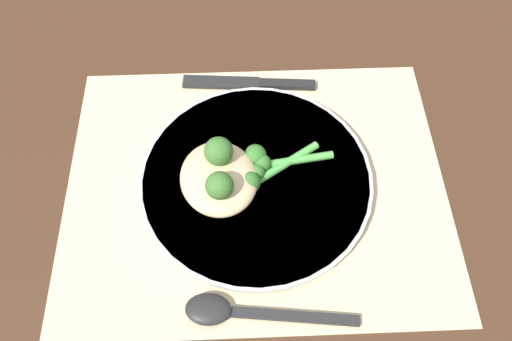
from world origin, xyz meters
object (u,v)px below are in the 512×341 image
plate (256,180)px  spoon (230,311)px  broccoli_stalk_front (264,161)px  knife (251,83)px  broccoli_stalk_right (252,178)px  chicken_fillet (219,178)px

plate → spoon: bearing=-102.1°
broccoli_stalk_front → plate: bearing=139.6°
knife → spoon: spoon is taller
plate → broccoli_stalk_front: size_ratio=2.54×
knife → broccoli_stalk_front: bearing=-171.0°
spoon → knife: bearing=0.5°
plate → broccoli_stalk_front: (0.01, 0.02, 0.02)m
broccoli_stalk_right → knife: bearing=-34.1°
broccoli_stalk_front → spoon: size_ratio=0.60×
plate → broccoli_stalk_front: 0.02m
plate → knife: size_ratio=1.53×
plate → broccoli_stalk_right: broccoli_stalk_right is taller
knife → spoon: size_ratio=0.99×
chicken_fillet → spoon: (0.01, -0.14, -0.02)m
broccoli_stalk_right → spoon: bearing=135.9°
broccoli_stalk_right → broccoli_stalk_front: (0.01, 0.02, -0.00)m
broccoli_stalk_front → knife: size_ratio=0.60×
chicken_fillet → broccoli_stalk_front: (0.05, 0.02, -0.00)m
chicken_fillet → broccoli_stalk_front: bearing=24.9°
chicken_fillet → spoon: size_ratio=0.65×
knife → plate: bearing=-175.1°
broccoli_stalk_right → broccoli_stalk_front: bearing=-64.6°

